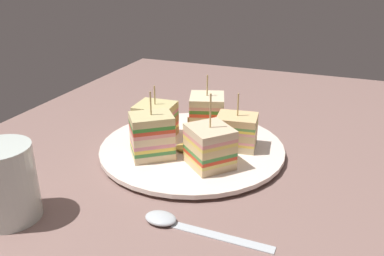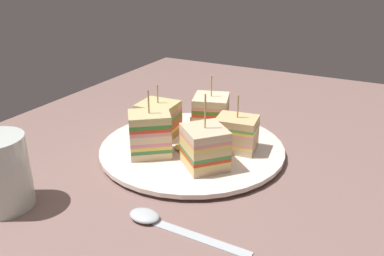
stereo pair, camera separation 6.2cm
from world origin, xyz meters
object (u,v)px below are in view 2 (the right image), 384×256
(sandwich_wedge_3, at_px, (236,134))
(drinking_glass, at_px, (1,177))
(sandwich_wedge_4, at_px, (209,113))
(sandwich_wedge_1, at_px, (150,134))
(plate, at_px, (192,148))
(sandwich_wedge_0, at_px, (159,119))
(chip_pile, at_px, (195,144))
(spoon, at_px, (158,221))
(sandwich_wedge_2, at_px, (205,147))

(sandwich_wedge_3, relative_size, drinking_glass, 0.95)
(sandwich_wedge_3, height_order, sandwich_wedge_4, sandwich_wedge_4)
(sandwich_wedge_1, xyz_separation_m, drinking_glass, (-0.18, 0.10, -0.01))
(plate, xyz_separation_m, sandwich_wedge_3, (0.02, -0.07, 0.03))
(drinking_glass, bearing_deg, sandwich_wedge_3, -38.12)
(sandwich_wedge_1, bearing_deg, drinking_glass, -155.03)
(sandwich_wedge_4, bearing_deg, sandwich_wedge_0, -66.03)
(sandwich_wedge_4, bearing_deg, chip_pile, -8.97)
(sandwich_wedge_1, bearing_deg, sandwich_wedge_3, -1.70)
(drinking_glass, bearing_deg, spoon, -73.67)
(drinking_glass, bearing_deg, sandwich_wedge_0, -15.55)
(sandwich_wedge_1, xyz_separation_m, sandwich_wedge_3, (0.08, -0.11, -0.01))
(sandwich_wedge_1, height_order, sandwich_wedge_3, sandwich_wedge_1)
(sandwich_wedge_1, distance_m, chip_pile, 0.07)
(sandwich_wedge_1, bearing_deg, chip_pile, 7.78)
(sandwich_wedge_3, bearing_deg, drinking_glass, 44.52)
(sandwich_wedge_0, xyz_separation_m, drinking_glass, (-0.25, 0.07, -0.00))
(sandwich_wedge_3, distance_m, drinking_glass, 0.33)
(plate, bearing_deg, sandwich_wedge_3, -72.80)
(plate, bearing_deg, sandwich_wedge_1, 143.74)
(sandwich_wedge_0, height_order, sandwich_wedge_2, sandwich_wedge_2)
(sandwich_wedge_3, distance_m, sandwich_wedge_4, 0.08)
(plate, height_order, sandwich_wedge_0, sandwich_wedge_0)
(sandwich_wedge_2, distance_m, chip_pile, 0.06)
(plate, relative_size, chip_pile, 4.47)
(sandwich_wedge_0, distance_m, chip_pile, 0.08)
(sandwich_wedge_2, distance_m, sandwich_wedge_4, 0.13)
(sandwich_wedge_4, distance_m, spoon, 0.26)
(sandwich_wedge_4, bearing_deg, sandwich_wedge_3, 37.17)
(plate, distance_m, sandwich_wedge_0, 0.08)
(sandwich_wedge_0, relative_size, sandwich_wedge_1, 0.87)
(sandwich_wedge_1, height_order, sandwich_wedge_2, sandwich_wedge_2)
(plate, xyz_separation_m, chip_pile, (-0.01, -0.01, 0.01))
(sandwich_wedge_1, xyz_separation_m, sandwich_wedge_2, (0.00, -0.09, -0.00))
(plate, relative_size, spoon, 1.88)
(sandwich_wedge_0, height_order, chip_pile, sandwich_wedge_0)
(sandwich_wedge_0, bearing_deg, sandwich_wedge_4, 38.92)
(sandwich_wedge_3, xyz_separation_m, drinking_glass, (-0.26, 0.20, 0.00))
(chip_pile, relative_size, drinking_glass, 0.70)
(sandwich_wedge_0, bearing_deg, sandwich_wedge_3, 1.18)
(sandwich_wedge_2, bearing_deg, drinking_glass, 87.93)
(sandwich_wedge_2, bearing_deg, plate, -5.23)
(plate, bearing_deg, chip_pile, -127.49)
(sandwich_wedge_0, bearing_deg, sandwich_wedge_2, -31.21)
(sandwich_wedge_0, distance_m, sandwich_wedge_3, 0.13)
(spoon, bearing_deg, chip_pile, -75.20)
(sandwich_wedge_1, distance_m, spoon, 0.16)
(sandwich_wedge_3, bearing_deg, sandwich_wedge_2, 67.48)
(plate, xyz_separation_m, sandwich_wedge_1, (-0.06, 0.04, 0.04))
(sandwich_wedge_0, distance_m, sandwich_wedge_1, 0.07)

